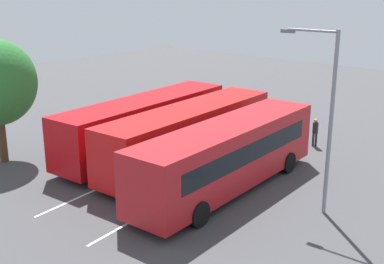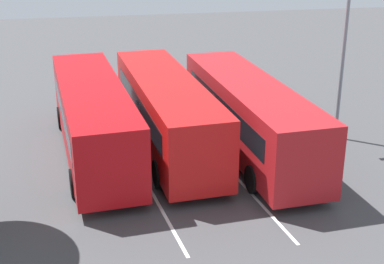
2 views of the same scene
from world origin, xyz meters
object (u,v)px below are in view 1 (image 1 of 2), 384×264
object	(u,v)px
bus_far_left	(228,154)
street_lamp	(326,111)
bus_center_left	(190,134)
bus_center_right	(145,123)
pedestrian	(315,130)

from	to	relation	value
bus_far_left	street_lamp	bearing A→B (deg)	-83.78
bus_center_left	bus_center_right	distance (m)	3.13
bus_far_left	street_lamp	distance (m)	4.98
pedestrian	bus_center_left	bearing A→B (deg)	-41.63
bus_far_left	bus_center_left	bearing A→B (deg)	67.43
bus_far_left	pedestrian	size ratio (longest dim) A/B	7.01
bus_center_right	street_lamp	distance (m)	11.00
bus_center_right	street_lamp	world-z (taller)	street_lamp
bus_center_right	pedestrian	bearing A→B (deg)	-45.78
bus_far_left	bus_center_left	distance (m)	3.56
bus_far_left	bus_center_right	xyz separation A→B (m)	(1.01, 6.49, 0.00)
bus_center_right	pedestrian	distance (m)	9.77
bus_center_left	pedestrian	distance (m)	7.93
bus_far_left	bus_center_right	size ratio (longest dim) A/B	1.00
bus_far_left	bus_center_right	distance (m)	6.57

